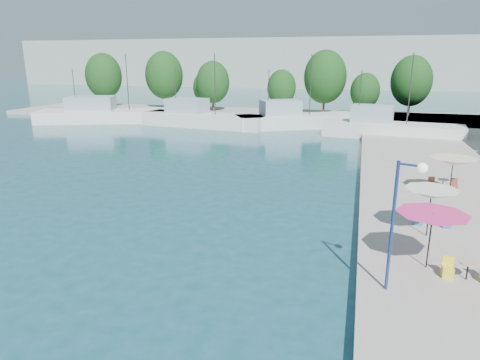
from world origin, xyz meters
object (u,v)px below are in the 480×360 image
(trawler_01, at_px, (111,115))
(umbrella_cream, at_px, (453,162))
(street_lamp, at_px, (404,204))
(umbrella_white, at_px, (431,194))
(trawler_03, at_px, (295,120))
(umbrella_pink, at_px, (432,219))
(trawler_02, at_px, (201,119))
(trawler_04, at_px, (388,129))

(trawler_01, relative_size, umbrella_cream, 8.04)
(trawler_01, bearing_deg, street_lamp, -67.74)
(umbrella_white, relative_size, umbrella_cream, 0.91)
(trawler_03, height_order, umbrella_pink, trawler_03)
(trawler_02, height_order, umbrella_cream, trawler_02)
(trawler_04, relative_size, umbrella_cream, 5.71)
(trawler_01, xyz_separation_m, street_lamp, (37.89, -41.38, 3.02))
(umbrella_cream, bearing_deg, trawler_02, 135.04)
(trawler_02, xyz_separation_m, trawler_03, (12.78, 2.31, 0.00))
(trawler_04, bearing_deg, umbrella_cream, -76.89)
(street_lamp, bearing_deg, trawler_03, 123.29)
(umbrella_cream, bearing_deg, umbrella_white, -106.87)
(umbrella_pink, bearing_deg, umbrella_cream, 76.20)
(umbrella_pink, bearing_deg, street_lamp, -120.09)
(umbrella_pink, xyz_separation_m, street_lamp, (-1.41, -2.44, 1.35))
(trawler_01, distance_m, umbrella_cream, 50.45)
(street_lamp, bearing_deg, umbrella_pink, 79.64)
(street_lamp, bearing_deg, umbrella_cream, 92.73)
(trawler_04, relative_size, umbrella_pink, 5.58)
(umbrella_pink, bearing_deg, trawler_03, 106.19)
(umbrella_cream, distance_m, street_lamp, 14.20)
(trawler_04, distance_m, street_lamp, 38.31)
(trawler_01, bearing_deg, trawler_02, -22.52)
(trawler_01, relative_size, trawler_02, 1.25)
(trawler_02, bearing_deg, street_lamp, -52.68)
(umbrella_pink, relative_size, umbrella_white, 1.13)
(trawler_02, relative_size, umbrella_white, 7.11)
(trawler_02, bearing_deg, trawler_01, -174.58)
(trawler_03, relative_size, trawler_04, 1.05)
(trawler_03, height_order, street_lamp, trawler_03)
(trawler_02, relative_size, umbrella_cream, 6.44)
(trawler_04, xyz_separation_m, umbrella_white, (0.30, -32.13, 1.70))
(trawler_03, height_order, trawler_04, same)
(trawler_02, relative_size, trawler_04, 1.13)
(trawler_01, xyz_separation_m, trawler_04, (39.45, -3.23, 0.00))
(umbrella_white, bearing_deg, trawler_01, 138.35)
(street_lamp, bearing_deg, trawler_04, 107.39)
(trawler_04, bearing_deg, street_lamp, -85.20)
(trawler_03, bearing_deg, trawler_04, -51.43)
(trawler_03, relative_size, street_lamp, 3.36)
(trawler_02, bearing_deg, trawler_03, 18.00)
(trawler_04, distance_m, umbrella_white, 32.17)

